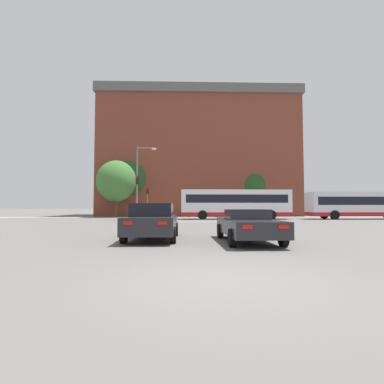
{
  "coord_description": "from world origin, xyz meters",
  "views": [
    {
      "loc": [
        -0.7,
        -5.77,
        1.39
      ],
      "look_at": [
        0.21,
        24.6,
        2.89
      ],
      "focal_mm": 28.0,
      "sensor_mm": 36.0,
      "label": 1
    }
  ],
  "objects": [
    {
      "name": "traffic_light_far_left",
      "position": [
        -5.36,
        33.6,
        2.62
      ],
      "size": [
        0.26,
        0.31,
        3.87
      ],
      "color": "slate",
      "rests_on": "ground_plane"
    },
    {
      "name": "tree_by_building",
      "position": [
        -9.64,
        34.5,
        4.83
      ],
      "size": [
        5.27,
        5.27,
        7.61
      ],
      "color": "#4C3823",
      "rests_on": "ground_plane"
    },
    {
      "name": "bus_crossing_lead",
      "position": [
        5.2,
        27.85,
        1.77
      ],
      "size": [
        12.19,
        2.64,
        3.28
      ],
      "rotation": [
        0.0,
        0.0,
        -1.57
      ],
      "color": "silver",
      "rests_on": "ground_plane"
    },
    {
      "name": "far_pavement",
      "position": [
        0.0,
        34.03,
        0.01
      ],
      "size": [
        68.94,
        2.5,
        0.01
      ],
      "primitive_type": "cube",
      "color": "#A09B91",
      "rests_on": "ground_plane"
    },
    {
      "name": "street_lamp_junction",
      "position": [
        -5.0,
        24.33,
        4.53
      ],
      "size": [
        2.0,
        0.36,
        7.47
      ],
      "color": "slate",
      "rests_on": "ground_plane"
    },
    {
      "name": "stop_line_strip",
      "position": [
        0.0,
        21.94,
        0.0
      ],
      "size": [
        8.05,
        0.3,
        0.01
      ],
      "primitive_type": "cube",
      "color": "silver",
      "rests_on": "ground_plane"
    },
    {
      "name": "brick_civic_building",
      "position": [
        1.72,
        43.89,
        9.71
      ],
      "size": [
        30.56,
        15.2,
        21.83
      ],
      "color": "brown",
      "rests_on": "ground_plane"
    },
    {
      "name": "traffic_light_near_left",
      "position": [
        -5.0,
        22.31,
        2.88
      ],
      "size": [
        0.26,
        0.31,
        4.3
      ],
      "color": "slate",
      "rests_on": "ground_plane"
    },
    {
      "name": "ground_plane",
      "position": [
        0.0,
        0.0,
        0.0
      ],
      "size": [
        400.0,
        400.0,
        0.0
      ],
      "primitive_type": "plane",
      "color": "#605E5B"
    },
    {
      "name": "car_roadster_right",
      "position": [
        1.87,
        6.08,
        0.66
      ],
      "size": [
        2.06,
        4.86,
        1.29
      ],
      "rotation": [
        0.0,
        0.0,
        0.01
      ],
      "color": "#232328",
      "rests_on": "ground_plane"
    },
    {
      "name": "tree_kerbside",
      "position": [
        -8.25,
        38.71,
        5.45
      ],
      "size": [
        6.27,
        6.27,
        8.75
      ],
      "color": "#4C3823",
      "rests_on": "ground_plane"
    },
    {
      "name": "pedestrian_walking_west",
      "position": [
        3.87,
        34.16,
        1.05
      ],
      "size": [
        0.39,
        0.46,
        1.78
      ],
      "rotation": [
        0.0,
        0.0,
        1.05
      ],
      "color": "#333851",
      "rests_on": "ground_plane"
    },
    {
      "name": "pedestrian_walking_east",
      "position": [
        6.99,
        34.69,
        1.07
      ],
      "size": [
        0.41,
        0.26,
        1.81
      ],
      "rotation": [
        0.0,
        0.0,
        3.19
      ],
      "color": "brown",
      "rests_on": "ground_plane"
    },
    {
      "name": "bus_crossing_trailing",
      "position": [
        19.55,
        27.55,
        1.63
      ],
      "size": [
        12.13,
        2.71,
        3.05
      ],
      "rotation": [
        0.0,
        0.0,
        -1.57
      ],
      "color": "silver",
      "rests_on": "ground_plane"
    },
    {
      "name": "tree_distant",
      "position": [
        9.63,
        37.92,
        4.44
      ],
      "size": [
        4.1,
        4.1,
        6.6
      ],
      "color": "#4C3823",
      "rests_on": "ground_plane"
    },
    {
      "name": "car_saloon_left",
      "position": [
        -2.0,
        7.13,
        0.78
      ],
      "size": [
        2.12,
        4.79,
        1.53
      ],
      "rotation": [
        0.0,
        0.0,
        -0.01
      ],
      "color": "#232328",
      "rests_on": "ground_plane"
    },
    {
      "name": "pedestrian_waiting",
      "position": [
        10.31,
        34.83,
        0.91
      ],
      "size": [
        0.45,
        0.41,
        1.58
      ],
      "rotation": [
        0.0,
        0.0,
        0.62
      ],
      "color": "brown",
      "rests_on": "ground_plane"
    }
  ]
}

